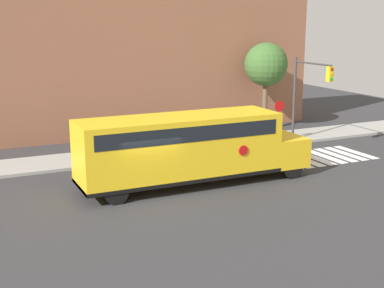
% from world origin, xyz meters
% --- Properties ---
extents(ground_plane, '(60.00, 60.00, 0.00)m').
position_xyz_m(ground_plane, '(0.00, 0.00, 0.00)').
color(ground_plane, '#333335').
extents(sidewalk_strip, '(44.00, 3.00, 0.15)m').
position_xyz_m(sidewalk_strip, '(0.00, 6.50, 0.07)').
color(sidewalk_strip, '#9E9E99').
rests_on(sidewalk_strip, ground).
extents(building_backdrop, '(32.00, 4.00, 9.87)m').
position_xyz_m(building_backdrop, '(0.00, 13.00, 4.93)').
color(building_backdrop, '#935B42').
rests_on(building_backdrop, ground).
extents(crosswalk_stripes, '(5.40, 3.20, 0.01)m').
position_xyz_m(crosswalk_stripes, '(10.54, 2.00, 0.00)').
color(crosswalk_stripes, white).
rests_on(crosswalk_stripes, ground).
extents(school_bus, '(10.51, 2.57, 3.11)m').
position_xyz_m(school_bus, '(2.11, 0.50, 1.79)').
color(school_bus, yellow).
rests_on(school_bus, ground).
extents(stop_sign, '(0.64, 0.10, 2.58)m').
position_xyz_m(stop_sign, '(10.20, 5.44, 1.68)').
color(stop_sign, '#38383A').
rests_on(stop_sign, ground).
extents(traffic_light, '(0.28, 3.30, 5.02)m').
position_xyz_m(traffic_light, '(11.34, 4.48, 3.35)').
color(traffic_light, '#38383A').
rests_on(traffic_light, ground).
extents(tree_near_sidewalk, '(2.79, 2.79, 5.72)m').
position_xyz_m(tree_near_sidewalk, '(11.71, 9.28, 4.28)').
color(tree_near_sidewalk, brown).
rests_on(tree_near_sidewalk, ground).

